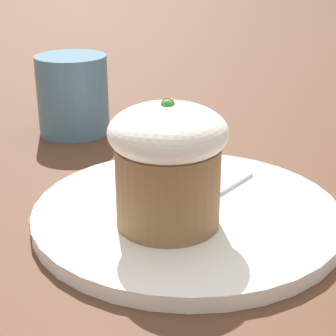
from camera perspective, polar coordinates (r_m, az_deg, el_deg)
ground_plane at (r=0.50m, az=1.92°, el=-5.30°), size 4.00×4.00×0.00m
dessert_plate at (r=0.49m, az=1.93°, el=-4.64°), size 0.27×0.27×0.01m
carrot_cake at (r=0.44m, az=0.00°, el=0.65°), size 0.09×0.09×0.11m
spoon at (r=0.50m, az=4.01°, el=-2.93°), size 0.10×0.06×0.01m
coffee_cup at (r=0.72m, az=-9.58°, el=7.40°), size 0.12×0.09×0.10m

